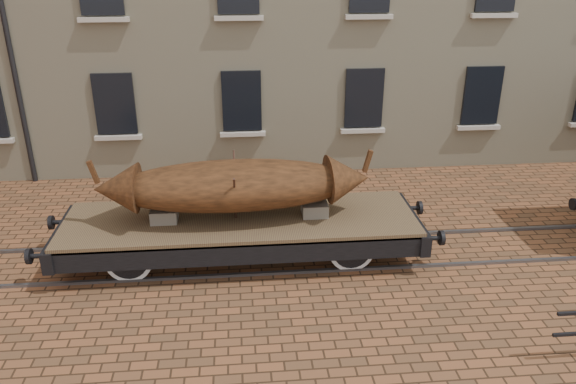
{
  "coord_description": "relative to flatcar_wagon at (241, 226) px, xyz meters",
  "views": [
    {
      "loc": [
        -2.62,
        -10.59,
        6.15
      ],
      "look_at": [
        -1.6,
        0.5,
        1.3
      ],
      "focal_mm": 35.0,
      "sensor_mm": 36.0,
      "label": 1
    }
  ],
  "objects": [
    {
      "name": "ground",
      "position": [
        2.64,
        0.0,
        -0.78
      ],
      "size": [
        90.0,
        90.0,
        0.0
      ],
      "primitive_type": "plane",
      "color": "brown"
    },
    {
      "name": "rail_track",
      "position": [
        2.64,
        0.0,
        -0.75
      ],
      "size": [
        30.0,
        1.52,
        0.06
      ],
      "color": "#59595E",
      "rests_on": "ground"
    },
    {
      "name": "flatcar_wagon",
      "position": [
        0.0,
        0.0,
        0.0
      ],
      "size": [
        8.28,
        2.25,
        1.25
      ],
      "color": "brown",
      "rests_on": "ground"
    },
    {
      "name": "iron_boat",
      "position": [
        -0.09,
        0.0,
        0.94
      ],
      "size": [
        5.69,
        1.66,
        1.4
      ],
      "color": "brown",
      "rests_on": "flatcar_wagon"
    }
  ]
}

